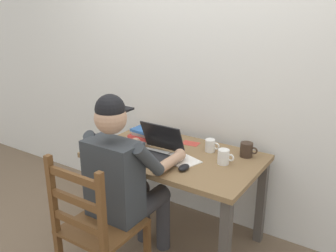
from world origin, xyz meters
TOP-DOWN VIEW (x-y plane):
  - ground_plane at (0.00, 0.00)m, footprint 8.00×8.00m
  - back_wall at (0.00, 0.45)m, footprint 6.00×0.04m
  - desk at (0.00, 0.00)m, footprint 1.21×0.74m
  - seated_person at (-0.10, -0.44)m, footprint 0.50×0.60m
  - wooden_chair at (-0.10, -0.72)m, footprint 0.42×0.42m
  - laptop at (-0.09, -0.12)m, footprint 0.33×0.32m
  - computer_mouse at (0.18, -0.19)m, footprint 0.06×0.10m
  - coffee_mug_white at (0.36, 0.04)m, footprint 0.12×0.08m
  - coffee_mug_dark at (0.44, 0.23)m, footprint 0.13×0.09m
  - coffee_mug_spare at (0.19, 0.18)m, footprint 0.11×0.07m
  - book_stack_main at (-0.34, 0.08)m, footprint 0.21×0.17m
  - paper_pile_near_laptop at (-0.39, -0.02)m, footprint 0.21×0.18m
  - paper_pile_back_corner at (0.09, -0.07)m, footprint 0.29×0.25m
  - paper_pile_side at (-0.14, -0.12)m, footprint 0.24×0.20m
  - landscape_photo_print at (-0.01, 0.23)m, footprint 0.14×0.11m

SIDE VIEW (x-z plane):
  - ground_plane at x=0.00m, z-range 0.00..0.00m
  - wooden_chair at x=-0.10m, z-range -0.01..0.93m
  - desk at x=0.00m, z-range 0.25..0.95m
  - seated_person at x=-0.10m, z-range 0.06..1.30m
  - landscape_photo_print at x=-0.01m, z-range 0.70..0.70m
  - paper_pile_back_corner at x=0.09m, z-range 0.70..0.71m
  - paper_pile_side at x=-0.14m, z-range 0.70..0.71m
  - paper_pile_near_laptop at x=-0.39m, z-range 0.70..0.72m
  - computer_mouse at x=0.18m, z-range 0.70..0.74m
  - coffee_mug_spare at x=0.19m, z-range 0.70..0.79m
  - coffee_mug_white at x=0.36m, z-range 0.70..0.80m
  - coffee_mug_dark at x=0.44m, z-range 0.70..0.80m
  - laptop at x=-0.09m, z-range 0.64..0.86m
  - book_stack_main at x=-0.34m, z-range 0.70..0.81m
  - back_wall at x=0.00m, z-range 0.00..2.60m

